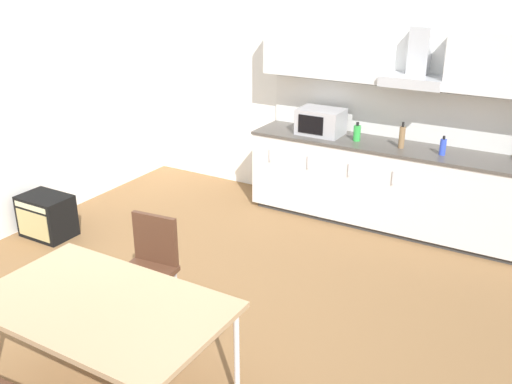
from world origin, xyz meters
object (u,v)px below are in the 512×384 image
object	(u,v)px
bottle_blue	(443,147)
guitar_amp	(47,216)
microwave	(321,122)
dining_table	(102,309)
pendant_lamp	(83,157)
bottle_brown	(402,137)
chair_far_left	(149,260)
bottle_green	(357,133)

from	to	relation	value
bottle_blue	guitar_amp	distance (m)	4.04
microwave	guitar_amp	distance (m)	3.05
microwave	bottle_blue	size ratio (longest dim) A/B	2.51
dining_table	pendant_lamp	bearing A→B (deg)	90.45
microwave	dining_table	bearing A→B (deg)	-87.66
microwave	bottle_brown	bearing A→B (deg)	-2.54
bottle_brown	bottle_blue	bearing A→B (deg)	-2.09
chair_far_left	guitar_amp	bearing A→B (deg)	162.12
bottle_green	dining_table	distance (m)	3.48
bottle_blue	pendant_lamp	distance (m)	3.69
chair_far_left	pendant_lamp	bearing A→B (deg)	-67.15
chair_far_left	bottle_brown	bearing A→B (deg)	66.63
bottle_brown	guitar_amp	xyz separation A→B (m)	(-3.04, -1.98, -0.79)
bottle_blue	pendant_lamp	size ratio (longest dim) A/B	0.60
guitar_amp	pendant_lamp	bearing A→B (deg)	-32.76
chair_far_left	guitar_amp	distance (m)	2.03
chair_far_left	guitar_amp	xyz separation A→B (m)	(-1.91, 0.62, -0.31)
microwave	bottle_green	bearing A→B (deg)	-4.14
microwave	dining_table	world-z (taller)	microwave
bottle_brown	microwave	bearing A→B (deg)	177.46
bottle_brown	chair_far_left	xyz separation A→B (m)	(-1.12, -2.60, -0.48)
bottle_blue	bottle_brown	bearing A→B (deg)	177.91
dining_table	chair_far_left	world-z (taller)	chair_far_left
microwave	guitar_amp	xyz separation A→B (m)	(-2.13, -2.02, -0.82)
microwave	guitar_amp	bearing A→B (deg)	-136.40
chair_far_left	microwave	bearing A→B (deg)	85.40
bottle_blue	guitar_amp	world-z (taller)	bottle_blue
guitar_amp	bottle_green	bearing A→B (deg)	37.92
bottle_blue	dining_table	distance (m)	3.64
microwave	pendant_lamp	xyz separation A→B (m)	(0.14, -3.48, 0.63)
bottle_brown	pendant_lamp	xyz separation A→B (m)	(-0.77, -3.44, 0.66)
dining_table	guitar_amp	size ratio (longest dim) A/B	2.96
bottle_brown	dining_table	xyz separation A→B (m)	(-0.77, -3.44, -0.31)
pendant_lamp	dining_table	bearing A→B (deg)	-89.55
dining_table	bottle_green	bearing A→B (deg)	85.19
chair_far_left	guitar_amp	world-z (taller)	chair_far_left
bottle_brown	guitar_amp	distance (m)	3.71
bottle_brown	pendant_lamp	bearing A→B (deg)	-102.59
bottle_blue	dining_table	size ratio (longest dim) A/B	0.12
bottle_blue	microwave	bearing A→B (deg)	177.60
dining_table	microwave	bearing A→B (deg)	92.34
bottle_blue	dining_table	world-z (taller)	bottle_blue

